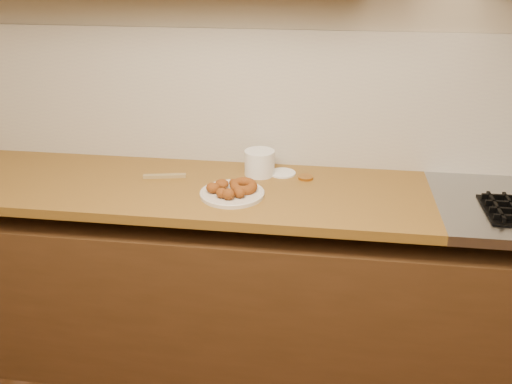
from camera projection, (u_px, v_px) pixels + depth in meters
wall_back at (316, 66)px, 2.31m from camera, size 4.00×0.02×2.70m
base_cabinet at (304, 295)px, 2.43m from camera, size 3.60×0.60×0.77m
butcher_block at (156, 187)px, 2.31m from camera, size 2.30×0.62×0.04m
backsplash at (315, 101)px, 2.36m from camera, size 3.60×0.02×0.60m
donut_plate at (232, 194)px, 2.18m from camera, size 0.26×0.26×0.01m
ring_donut at (244, 186)px, 2.18m from camera, size 0.15×0.16×0.05m
fried_dough_chunks at (225, 189)px, 2.15m from camera, size 0.18×0.18×0.05m
plastic_tub at (260, 163)px, 2.36m from camera, size 0.16×0.16×0.11m
tub_lid at (282, 173)px, 2.39m from camera, size 0.13×0.13×0.01m
brass_jar_lid at (306, 177)px, 2.34m from camera, size 0.09×0.09×0.01m
wooden_utensil at (165, 176)px, 2.35m from camera, size 0.18×0.06×0.01m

